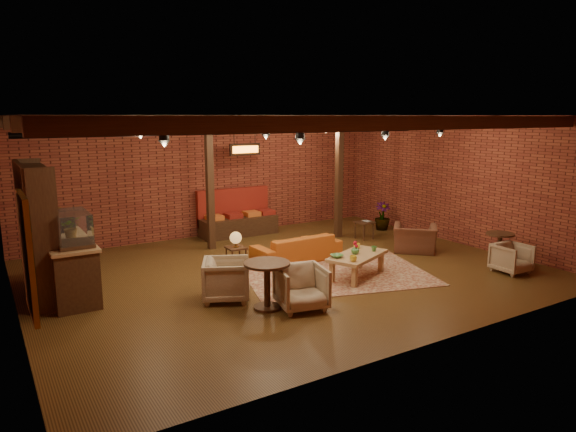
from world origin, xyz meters
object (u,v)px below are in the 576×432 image
side_table_lamp (236,241)px  armchair_a (227,277)px  armchair_far (512,257)px  armchair_right (415,234)px  plant_tall (383,188)px  armchair_b (301,286)px  sofa (297,248)px  coffee_table (357,257)px  round_table_left (267,277)px  round_table_right (500,244)px  side_table_book (364,223)px

side_table_lamp → armchair_a: 1.89m
armchair_far → armchair_right: bearing=104.2°
side_table_lamp → plant_tall: bearing=13.7°
armchair_b → armchair_right: armchair_right is taller
side_table_lamp → sofa: bearing=-6.2°
sofa → armchair_b: (-1.49, -2.49, 0.11)m
sofa → armchair_b: size_ratio=2.51×
armchair_a → armchair_b: (0.90, -1.03, -0.01)m
coffee_table → armchair_right: size_ratio=1.57×
round_table_left → round_table_right: 5.61m
round_table_left → armchair_right: bearing=16.2°
armchair_a → side_table_book: 5.51m
armchair_b → armchair_right: (4.31, 1.68, 0.03)m
armchair_a → armchair_far: 5.93m
armchair_b → armchair_a: bearing=143.5°
armchair_a → plant_tall: plant_tall is taller
side_table_book → round_table_right: bearing=-73.7°
armchair_far → round_table_right: bearing=62.3°
coffee_table → armchair_b: (-1.86, -0.84, -0.02)m
round_table_left → armchair_a: size_ratio=0.99×
sofa → round_table_left: 2.97m
round_table_left → armchair_b: round_table_left is taller
plant_tall → round_table_right: bearing=-92.6°
coffee_table → side_table_lamp: size_ratio=1.94×
sofa → side_table_book: 2.76m
round_table_left → armchair_right: armchair_right is taller
sofa → round_table_left: size_ratio=2.49×
armchair_far → plant_tall: bearing=85.7°
coffee_table → armchair_a: 2.76m
round_table_right → armchair_far: size_ratio=1.05×
armchair_b → coffee_table: bearing=36.8°
coffee_table → round_table_left: 2.42m
coffee_table → plant_tall: bearing=42.0°
side_table_book → plant_tall: plant_tall is taller
armchair_a → plant_tall: size_ratio=0.34×
coffee_table → plant_tall: 4.67m
round_table_left → armchair_far: size_ratio=1.21×
coffee_table → armchair_far: size_ratio=2.34×
coffee_table → side_table_lamp: (-1.80, 1.81, 0.19)m
side_table_lamp → round_table_right: (5.04, -2.70, -0.14)m
side_table_lamp → armchair_right: size_ratio=0.81×
round_table_left → round_table_right: (5.60, -0.34, -0.08)m
armchair_a → round_table_right: armchair_a is taller
side_table_book → armchair_far: bearing=-79.9°
side_table_lamp → round_table_left: size_ratio=0.99×
round_table_right → side_table_book: bearing=106.3°
armchair_far → plant_tall: (0.47, 4.49, 0.85)m
armchair_b → armchair_far: bearing=5.8°
armchair_b → plant_tall: plant_tall is taller
armchair_b → armchair_far: (4.81, -0.57, -0.07)m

